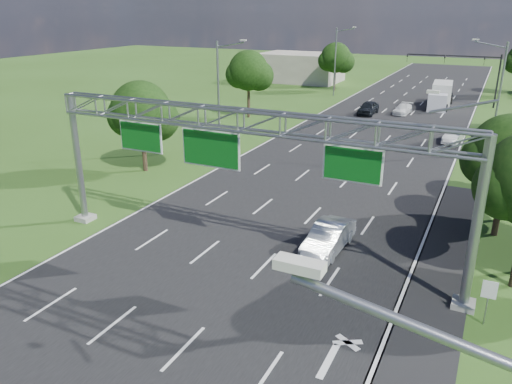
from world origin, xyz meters
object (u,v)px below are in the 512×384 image
Objects in this scene: regulatory_sign at (489,294)px; silver_sedan at (328,237)px; sign_gantry at (242,132)px; traffic_signal at (471,67)px; box_truck at (441,96)px.

regulatory_sign reaches higher than silver_sedan.
sign_gantry reaches higher than traffic_signal.
sign_gantry is 7.74m from silver_sedan.
silver_sedan is at bearing 35.04° from sign_gantry.
box_truck is (0.15, 47.73, 0.75)m from silver_sedan.
sign_gantry is at bearing -142.39° from silver_sedan.
regulatory_sign is 52.10m from box_truck.
traffic_signal reaches higher than regulatory_sign.
silver_sedan is at bearing -94.81° from box_truck.
box_truck reaches higher than regulatory_sign.
traffic_signal is at bearing 88.86° from silver_sedan.
regulatory_sign is at bearing -85.76° from box_truck.
regulatory_sign is 0.24× the size of box_truck.
silver_sedan is (-3.26, -50.27, -4.38)m from traffic_signal.
box_truck is (-8.03, 51.48, 0.03)m from regulatory_sign.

